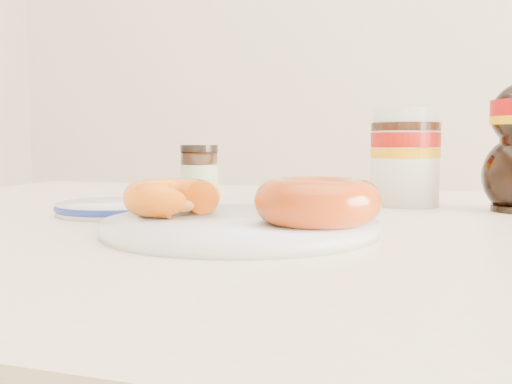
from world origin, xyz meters
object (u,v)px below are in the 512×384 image
(donut_whole, at_px, (317,201))
(dark_jar, at_px, (199,176))
(donut_bitten, at_px, (172,197))
(blue_rim_saucer, at_px, (117,207))
(plate, at_px, (240,225))
(dining_table, at_px, (325,293))
(nutella_jar, at_px, (405,154))

(donut_whole, distance_m, dark_jar, 0.31)
(donut_bitten, bearing_deg, blue_rim_saucer, 136.00)
(plate, bearing_deg, dining_table, 61.13)
(dining_table, distance_m, nutella_jar, 0.25)
(dining_table, bearing_deg, nutella_jar, 67.38)
(dining_table, distance_m, donut_bitten, 0.21)
(donut_whole, xyz_separation_m, blue_rim_saucer, (-0.27, 0.10, -0.03))
(dining_table, distance_m, blue_rim_saucer, 0.27)
(nutella_jar, distance_m, blue_rim_saucer, 0.39)
(donut_bitten, relative_size, blue_rim_saucer, 0.68)
(plate, height_order, dark_jar, dark_jar)
(donut_whole, height_order, blue_rim_saucer, donut_whole)
(plate, height_order, donut_whole, donut_whole)
(plate, relative_size, dark_jar, 3.18)
(donut_bitten, bearing_deg, plate, -21.21)
(blue_rim_saucer, bearing_deg, dining_table, 5.64)
(donut_whole, bearing_deg, nutella_jar, 78.83)
(dining_table, relative_size, donut_bitten, 14.13)
(plate, relative_size, blue_rim_saucer, 1.82)
(plate, bearing_deg, blue_rim_saucer, 155.29)
(dining_table, bearing_deg, donut_bitten, -145.48)
(plate, xyz_separation_m, blue_rim_saucer, (-0.19, 0.09, 0.00))
(plate, height_order, blue_rim_saucer, blue_rim_saucer)
(donut_whole, height_order, dark_jar, dark_jar)
(plate, bearing_deg, nutella_jar, 64.90)
(dark_jar, bearing_deg, donut_whole, -46.00)
(plate, relative_size, nutella_jar, 2.01)
(nutella_jar, bearing_deg, dark_jar, -163.53)
(blue_rim_saucer, bearing_deg, donut_bitten, -33.35)
(dining_table, distance_m, plate, 0.16)
(dark_jar, bearing_deg, donut_bitten, -74.31)
(plate, xyz_separation_m, dark_jar, (-0.13, 0.21, 0.03))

